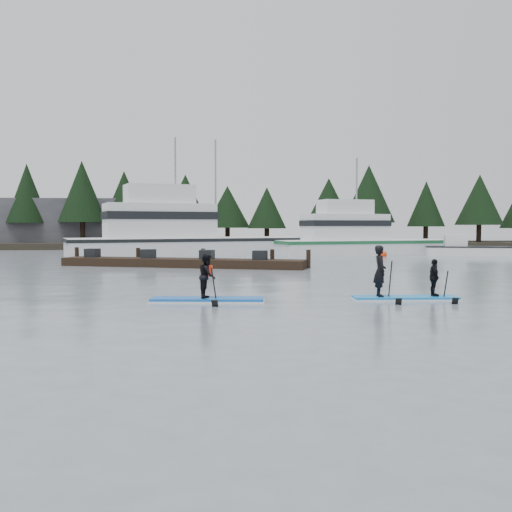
{
  "coord_description": "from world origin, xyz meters",
  "views": [
    {
      "loc": [
        -1.76,
        -16.38,
        2.31
      ],
      "look_at": [
        0.0,
        6.0,
        1.1
      ],
      "focal_mm": 40.0,
      "sensor_mm": 36.0,
      "label": 1
    }
  ],
  "objects": [
    {
      "name": "buoy_c",
      "position": [
        11.01,
        25.05,
        0.0
      ],
      "size": [
        0.51,
        0.51,
        0.51
      ],
      "primitive_type": "sphere",
      "color": "red",
      "rests_on": "ground"
    },
    {
      "name": "treeline",
      "position": [
        0.0,
        42.0,
        0.0
      ],
      "size": [
        60.0,
        4.0,
        8.0
      ],
      "primitive_type": null,
      "color": "black",
      "rests_on": "ground"
    },
    {
      "name": "buoy_b",
      "position": [
        -2.25,
        22.11,
        0.0
      ],
      "size": [
        0.49,
        0.49,
        0.49
      ],
      "primitive_type": "sphere",
      "color": "red",
      "rests_on": "ground"
    },
    {
      "name": "paddleboard_solo",
      "position": [
        -1.88,
        0.78,
        0.47
      ],
      "size": [
        3.44,
        1.26,
        1.88
      ],
      "rotation": [
        0.0,
        0.0,
        -0.1
      ],
      "color": "blue",
      "rests_on": "ground"
    },
    {
      "name": "skiff",
      "position": [
        17.73,
        25.55,
        0.36
      ],
      "size": [
        6.37,
        3.41,
        0.71
      ],
      "primitive_type": "cube",
      "rotation": [
        0.0,
        0.0,
        -0.27
      ],
      "color": "white",
      "rests_on": "ground"
    },
    {
      "name": "floating_dock",
      "position": [
        -3.43,
        15.45,
        0.23
      ],
      "size": [
        13.76,
        6.19,
        0.46
      ],
      "primitive_type": "cube",
      "rotation": [
        0.0,
        0.0,
        -0.32
      ],
      "color": "black",
      "rests_on": "ground"
    },
    {
      "name": "waterfront_building",
      "position": [
        -14.0,
        44.0,
        2.5
      ],
      "size": [
        18.0,
        6.0,
        5.0
      ],
      "primitive_type": "cube",
      "color": "#4C4C51",
      "rests_on": "ground"
    },
    {
      "name": "far_shore",
      "position": [
        0.0,
        42.0,
        0.3
      ],
      "size": [
        70.0,
        8.0,
        0.6
      ],
      "primitive_type": "cube",
      "color": "#2D281E",
      "rests_on": "ground"
    },
    {
      "name": "ground",
      "position": [
        0.0,
        0.0,
        0.0
      ],
      "size": [
        160.0,
        160.0,
        0.0
      ],
      "primitive_type": "plane",
      "color": "slate",
      "rests_on": "ground"
    },
    {
      "name": "fishing_boat_large",
      "position": [
        -4.21,
        28.68,
        0.78
      ],
      "size": [
        18.93,
        10.38,
        10.23
      ],
      "rotation": [
        0.0,
        0.0,
        0.31
      ],
      "color": "white",
      "rests_on": "ground"
    },
    {
      "name": "fishing_boat_medium",
      "position": [
        10.14,
        28.69,
        0.61
      ],
      "size": [
        14.99,
        7.25,
        8.6
      ],
      "rotation": [
        0.0,
        0.0,
        0.23
      ],
      "color": "white",
      "rests_on": "ground"
    },
    {
      "name": "paddleboard_duo",
      "position": [
        4.14,
        0.77,
        0.57
      ],
      "size": [
        3.25,
        1.15,
        2.2
      ],
      "rotation": [
        0.0,
        0.0,
        -0.05
      ],
      "color": "#1782D9",
      "rests_on": "ground"
    }
  ]
}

